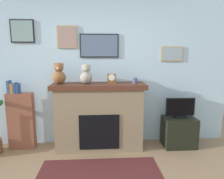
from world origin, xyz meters
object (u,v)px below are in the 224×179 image
Objects in this scene: mantel_clock at (112,79)px; teddy_bear_grey at (86,75)px; fireplace at (99,116)px; candle_jar at (135,80)px; teddy_bear_tan at (59,74)px; television at (180,109)px; bookshelf at (21,119)px; tv_stand at (179,132)px.

teddy_bear_grey is (-0.43, 0.00, 0.07)m from mantel_clock.
candle_jar reaches higher than fireplace.
television is at bearing -0.88° from teddy_bear_tan.
mantel_clock is at bearing -0.16° from teddy_bear_grey.
bookshelf is 12.43× the size of candle_jar.
bookshelf is at bearing 178.02° from candle_jar.
fireplace is at bearing -2.14° from bookshelf.
teddy_bear_tan is at bearing 179.16° from tv_stand.
candle_jar is (-0.82, 0.03, 0.50)m from television.
teddy_bear_tan is 1.06× the size of teddy_bear_grey.
fireplace is 3.07× the size of television.
fireplace is 1.44m from television.
teddy_bear_grey is (-1.65, 0.03, 1.04)m from tv_stand.
teddy_bear_grey is at bearing -3.43° from bookshelf.
television is (1.44, -0.05, 0.12)m from fireplace.
mantel_clock is at bearing 178.54° from television.
mantel_clock is at bearing -2.55° from bookshelf.
mantel_clock is (-1.22, 0.03, 0.54)m from television.
fireplace is at bearing 174.92° from mantel_clock.
teddy_bear_tan reaches higher than tv_stand.
teddy_bear_tan is (-2.10, 0.03, 1.05)m from tv_stand.
teddy_bear_grey reaches higher than bookshelf.
teddy_bear_grey is at bearing 178.93° from tv_stand.
fireplace is at bearing 178.36° from candle_jar.
fireplace is 0.69m from mantel_clock.
fireplace is 1.37m from bookshelf.
teddy_bear_tan is at bearing -180.00° from teddy_bear_grey.
mantel_clock reaches higher than television.
bookshelf reaches higher than television.
tv_stand is 5.79× the size of candle_jar.
mantel_clock is 0.43m from teddy_bear_grey.
candle_jar reaches higher than bookshelf.
bookshelf is 7.37× the size of mantel_clock.
candle_jar is at bearing 177.80° from tv_stand.
tv_stand is 1.56m from mantel_clock.
candle_jar reaches higher than television.
fireplace is 4.75× the size of teddy_bear_grey.
tv_stand is at bearing -2.04° from bookshelf.
teddy_bear_tan is (-1.28, -0.00, 0.11)m from candle_jar.
fireplace is 16.32× the size of candle_jar.
bookshelf is 1.74m from mantel_clock.
tv_stand is at bearing -0.84° from teddy_bear_tan.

